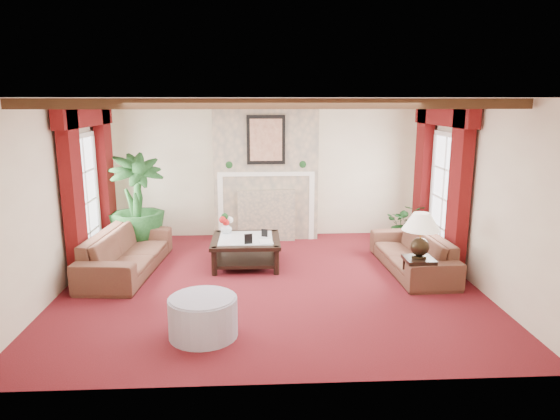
{
  "coord_description": "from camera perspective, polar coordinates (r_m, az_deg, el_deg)",
  "views": [
    {
      "loc": [
        -0.23,
        -7.08,
        2.68
      ],
      "look_at": [
        0.16,
        0.4,
        1.03
      ],
      "focal_mm": 32.0,
      "sensor_mm": 36.0,
      "label": 1
    }
  ],
  "objects": [
    {
      "name": "photo_frame_b",
      "position": [
        8.27,
        -1.78,
        -2.66
      ],
      "size": [
        0.11,
        0.06,
        0.14
      ],
      "primitive_type": null,
      "rotation": [
        0.0,
        0.0,
        -0.42
      ],
      "color": "black",
      "rests_on": "coffee_table"
    },
    {
      "name": "ceiling",
      "position": [
        7.08,
        -1.16,
        12.62
      ],
      "size": [
        6.0,
        6.0,
        0.0
      ],
      "primitive_type": "plane",
      "rotation": [
        3.14,
        0.0,
        0.0
      ],
      "color": "white",
      "rests_on": "floor"
    },
    {
      "name": "table_lamp",
      "position": [
        7.32,
        15.76,
        -2.76
      ],
      "size": [
        0.53,
        0.53,
        0.68
      ],
      "primitive_type": null,
      "color": "black",
      "rests_on": "side_table"
    },
    {
      "name": "coffee_table",
      "position": [
        8.29,
        -3.91,
        -4.77
      ],
      "size": [
        1.12,
        1.12,
        0.45
      ],
      "primitive_type": null,
      "rotation": [
        0.0,
        0.0,
        -0.01
      ],
      "color": "black",
      "rests_on": "ground"
    },
    {
      "name": "ottoman",
      "position": [
        5.95,
        -8.79,
        -12.0
      ],
      "size": [
        0.8,
        0.8,
        0.46
      ],
      "primitive_type": "cylinder",
      "color": "#9492A6",
      "rests_on": "ground"
    },
    {
      "name": "sofa_right",
      "position": [
        8.24,
        14.93,
        -3.99
      ],
      "size": [
        2.13,
        0.77,
        0.81
      ],
      "primitive_type": "imported",
      "rotation": [
        0.0,
        0.0,
        -1.53
      ],
      "color": "#3B1016",
      "rests_on": "ground"
    },
    {
      "name": "floor",
      "position": [
        7.57,
        -1.07,
        -8.27
      ],
      "size": [
        6.0,
        6.0,
        0.0
      ],
      "primitive_type": "plane",
      "color": "#4C0D10",
      "rests_on": "ground"
    },
    {
      "name": "back_wall",
      "position": [
        9.92,
        -1.65,
        4.75
      ],
      "size": [
        6.0,
        0.02,
        2.7
      ],
      "primitive_type": "cube",
      "color": "beige",
      "rests_on": "ground"
    },
    {
      "name": "book",
      "position": [
        7.92,
        -2.37,
        -2.77
      ],
      "size": [
        0.22,
        0.05,
        0.29
      ],
      "primitive_type": "imported",
      "rotation": [
        0.0,
        0.0,
        0.07
      ],
      "color": "black",
      "rests_on": "coffee_table"
    },
    {
      "name": "left_wall",
      "position": [
        7.71,
        -24.0,
        1.45
      ],
      "size": [
        0.02,
        5.5,
        2.7
      ],
      "primitive_type": "cube",
      "color": "beige",
      "rests_on": "ground"
    },
    {
      "name": "curtains_left",
      "position": [
        8.49,
        -21.43,
        10.75
      ],
      "size": [
        0.2,
        2.4,
        2.55
      ],
      "primitive_type": null,
      "color": "#45090A",
      "rests_on": "ground"
    },
    {
      "name": "french_door_left",
      "position": [
        8.55,
        -21.91,
        7.89
      ],
      "size": [
        0.1,
        1.1,
        2.16
      ],
      "primitive_type": null,
      "color": "white",
      "rests_on": "ground"
    },
    {
      "name": "sofa_left",
      "position": [
        8.26,
        -17.16,
        -3.82
      ],
      "size": [
        2.38,
        1.05,
        0.89
      ],
      "primitive_type": "imported",
      "rotation": [
        0.0,
        0.0,
        1.48
      ],
      "color": "#3B1016",
      "rests_on": "ground"
    },
    {
      "name": "side_table",
      "position": [
        7.49,
        15.5,
        -7.03
      ],
      "size": [
        0.42,
        0.42,
        0.48
      ],
      "primitive_type": null,
      "rotation": [
        0.0,
        0.0,
        0.04
      ],
      "color": "black",
      "rests_on": "ground"
    },
    {
      "name": "photo_frame_a",
      "position": [
        7.86,
        -3.64,
        -3.35
      ],
      "size": [
        0.13,
        0.05,
        0.17
      ],
      "primitive_type": null,
      "rotation": [
        0.0,
        0.0,
        0.27
      ],
      "color": "black",
      "rests_on": "coffee_table"
    },
    {
      "name": "ceiling_beams",
      "position": [
        7.08,
        -1.16,
        12.14
      ],
      "size": [
        6.0,
        3.0,
        0.12
      ],
      "primitive_type": null,
      "color": "#371D11",
      "rests_on": "ceiling"
    },
    {
      "name": "potted_palm",
      "position": [
        9.35,
        -15.93,
        -1.57
      ],
      "size": [
        2.4,
        2.54,
        0.98
      ],
      "primitive_type": "imported",
      "rotation": [
        0.0,
        0.0,
        0.47
      ],
      "color": "black",
      "rests_on": "ground"
    },
    {
      "name": "flower_vase",
      "position": [
        8.53,
        -6.18,
        -2.05
      ],
      "size": [
        0.3,
        0.3,
        0.2
      ],
      "primitive_type": "imported",
      "rotation": [
        0.0,
        0.0,
        0.26
      ],
      "color": "silver",
      "rests_on": "coffee_table"
    },
    {
      "name": "right_wall",
      "position": [
        7.89,
        21.22,
        1.91
      ],
      "size": [
        0.02,
        5.5,
        2.7
      ],
      "primitive_type": "cube",
      "color": "beige",
      "rests_on": "ground"
    },
    {
      "name": "small_plant",
      "position": [
        9.64,
        14.18,
        -2.12
      ],
      "size": [
        1.07,
        1.12,
        0.63
      ],
      "primitive_type": "imported",
      "rotation": [
        0.0,
        0.0,
        -0.22
      ],
      "color": "black",
      "rests_on": "ground"
    },
    {
      "name": "fireplace",
      "position": [
        9.63,
        -1.68,
        12.58
      ],
      "size": [
        2.0,
        0.52,
        2.7
      ],
      "primitive_type": null,
      "color": "tan",
      "rests_on": "ground"
    },
    {
      "name": "french_door_right",
      "position": [
        8.71,
        18.77,
        8.19
      ],
      "size": [
        0.1,
        1.1,
        2.16
      ],
      "primitive_type": null,
      "color": "white",
      "rests_on": "ground"
    },
    {
      "name": "curtains_right",
      "position": [
        8.65,
        18.28,
        10.99
      ],
      "size": [
        0.2,
        2.4,
        2.55
      ],
      "primitive_type": null,
      "color": "#45090A",
      "rests_on": "ground"
    }
  ]
}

